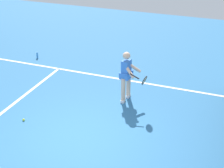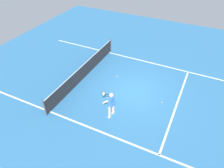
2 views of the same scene
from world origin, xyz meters
name	(u,v)px [view 1 (image 1 of 2)]	position (x,y,z in m)	size (l,w,h in m)	color
ground_plane	(78,139)	(0.00, 0.00, 0.00)	(24.91, 24.91, 0.00)	teal
sideline_left_marking	(125,80)	(-3.66, 0.00, 0.00)	(0.10, 17.16, 0.01)	white
tennis_player	(127,75)	(-2.37, 0.49, 0.85)	(0.85, 0.91, 1.55)	beige
tennis_ball_mid	(24,120)	(-0.24, -1.77, 0.03)	(0.07, 0.07, 0.07)	#D1E533
water_bottle	(37,55)	(-4.29, -3.88, 0.12)	(0.07, 0.07, 0.24)	#4C9EE5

